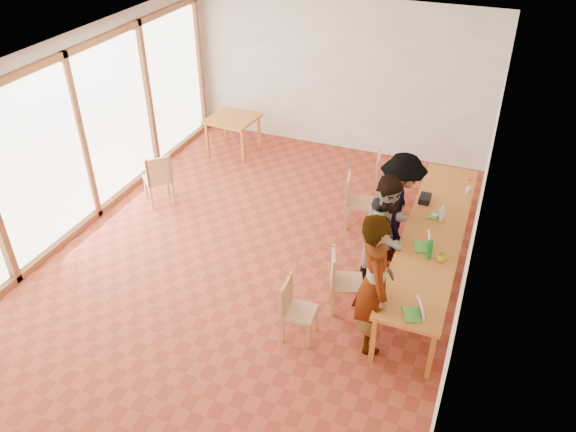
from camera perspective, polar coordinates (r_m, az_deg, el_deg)
name	(u,v)px	position (r m, az deg, el deg)	size (l,w,h in m)	color
ground	(257,254)	(8.64, -3.14, -3.88)	(8.00, 8.00, 0.00)	#A03F26
wall_back	(339,76)	(11.26, 5.24, 13.98)	(6.00, 0.10, 3.00)	white
wall_front	(56,382)	(5.25, -22.54, -15.35)	(6.00, 0.10, 3.00)	white
wall_right	(477,211)	(7.24, 18.67, 0.44)	(0.10, 8.00, 3.00)	white
window_wall	(80,134)	(9.35, -20.37, 7.78)	(0.10, 8.00, 3.00)	white
ceiling	(250,60)	(7.22, -3.89, 15.52)	(6.00, 8.00, 0.04)	white
communal_table	(433,234)	(8.10, 14.55, -1.78)	(0.80, 4.00, 0.75)	#C6852C
side_table	(233,121)	(11.34, -5.64, 9.57)	(0.90, 0.90, 0.75)	#C6852C
chair_near	(293,304)	(7.01, 0.48, -8.90)	(0.41, 0.41, 0.45)	tan
chair_mid	(340,275)	(7.40, 5.30, -6.00)	(0.53, 0.53, 0.48)	tan
chair_far	(353,195)	(9.04, 6.66, 2.11)	(0.50, 0.50, 0.49)	tan
chair_empty	(383,177)	(9.54, 9.64, 3.95)	(0.53, 0.53, 0.53)	tan
chair_spare	(158,175)	(9.77, -13.03, 4.12)	(0.62, 0.62, 0.50)	tan
person_near	(374,283)	(6.70, 8.76, -6.77)	(0.69, 0.46, 1.90)	gray
person_mid	(387,232)	(7.75, 10.07, -1.57)	(0.83, 0.64, 1.70)	gray
person_far	(399,209)	(8.25, 11.23, 0.72)	(1.11, 0.64, 1.73)	gray
laptop_near	(416,311)	(6.64, 12.89, -9.42)	(0.30, 0.31, 0.21)	green
laptop_mid	(426,244)	(7.69, 13.80, -2.81)	(0.28, 0.30, 0.22)	green
laptop_far	(439,215)	(8.36, 15.08, 0.13)	(0.23, 0.25, 0.18)	green
yellow_mug	(442,258)	(7.52, 15.34, -4.09)	(0.13, 0.13, 0.10)	gold
green_bottle	(430,249)	(7.47, 14.23, -3.32)	(0.07, 0.07, 0.28)	#12792F
clear_glass	(468,190)	(9.11, 17.85, 2.54)	(0.07, 0.07, 0.09)	silver
condiment_cup	(435,216)	(8.35, 14.72, -0.02)	(0.08, 0.08, 0.06)	white
pink_phone	(470,179)	(9.51, 18.01, 3.63)	(0.05, 0.10, 0.01)	#CF3754
black_pouch	(425,199)	(8.70, 13.74, 1.73)	(0.16, 0.26, 0.09)	black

